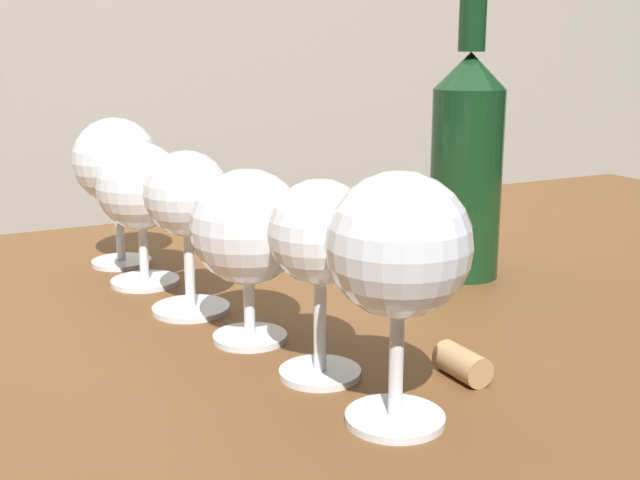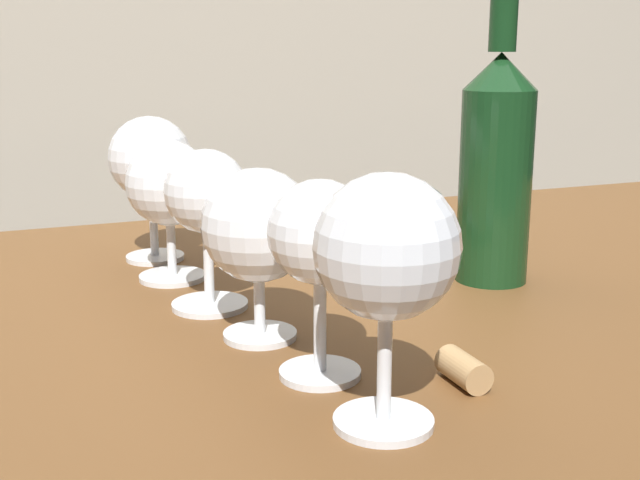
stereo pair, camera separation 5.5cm
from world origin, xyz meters
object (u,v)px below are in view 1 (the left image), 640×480
(wine_glass_pinot, at_px, (399,249))
(wine_bottle, at_px, (467,158))
(wine_glass_cabernet, at_px, (320,238))
(wine_glass_chardonnay, at_px, (248,228))
(wine_glass_white, at_px, (140,188))
(wine_glass_merlot, at_px, (185,200))
(wine_glass_port, at_px, (116,165))
(cork, at_px, (462,364))

(wine_glass_pinot, bearing_deg, wine_bottle, 45.92)
(wine_glass_cabernet, xyz_separation_m, wine_glass_chardonnay, (-0.02, 0.09, -0.01))
(wine_glass_chardonnay, xyz_separation_m, wine_glass_white, (-0.03, 0.19, 0.00))
(wine_glass_merlot, bearing_deg, wine_bottle, -4.43)
(wine_bottle, bearing_deg, wine_glass_port, 145.82)
(wine_glass_chardonnay, relative_size, wine_bottle, 0.43)
(wine_glass_cabernet, bearing_deg, cork, -29.79)
(wine_bottle, distance_m, cork, 0.29)
(wine_bottle, bearing_deg, wine_glass_chardonnay, -164.70)
(wine_glass_port, bearing_deg, cork, -71.62)
(wine_glass_pinot, relative_size, cork, 3.76)
(wine_glass_merlot, bearing_deg, cork, -62.34)
(wine_glass_cabernet, bearing_deg, wine_glass_pinot, -84.27)
(cork, bearing_deg, wine_glass_cabernet, 150.21)
(wine_glass_merlot, relative_size, wine_glass_white, 1.02)
(wine_glass_merlot, height_order, wine_glass_white, wine_glass_merlot)
(wine_glass_pinot, xyz_separation_m, wine_glass_port, (-0.06, 0.45, -0.00))
(wine_glass_port, height_order, cork, wine_glass_port)
(wine_glass_cabernet, bearing_deg, wine_glass_merlot, 100.86)
(wine_glass_merlot, xyz_separation_m, wine_bottle, (0.28, -0.02, 0.02))
(wine_glass_cabernet, relative_size, wine_bottle, 0.45)
(wine_glass_chardonnay, bearing_deg, wine_glass_pinot, -81.84)
(wine_glass_merlot, xyz_separation_m, wine_glass_port, (-0.02, 0.18, 0.01))
(wine_glass_chardonnay, distance_m, wine_glass_merlot, 0.10)
(cork, bearing_deg, wine_glass_port, 108.38)
(wine_glass_chardonnay, bearing_deg, wine_glass_port, 97.04)
(wine_bottle, height_order, cork, wine_bottle)
(wine_glass_chardonnay, xyz_separation_m, wine_bottle, (0.26, 0.07, 0.03))
(wine_bottle, bearing_deg, wine_glass_merlot, 175.57)
(wine_glass_cabernet, distance_m, wine_glass_merlot, 0.19)
(wine_glass_merlot, bearing_deg, wine_glass_chardonnay, -78.76)
(wine_glass_chardonnay, distance_m, wine_bottle, 0.27)
(wine_glass_port, bearing_deg, wine_glass_white, -88.44)
(wine_glass_pinot, height_order, wine_bottle, wine_bottle)
(wine_glass_white, bearing_deg, wine_glass_merlot, -82.42)
(wine_glass_merlot, bearing_deg, wine_glass_port, 94.82)
(wine_glass_pinot, distance_m, wine_glass_cabernet, 0.09)
(wine_glass_white, relative_size, wine_glass_port, 0.90)
(wine_glass_pinot, distance_m, wine_glass_merlot, 0.27)
(wine_glass_cabernet, height_order, wine_bottle, wine_bottle)
(wine_glass_pinot, relative_size, wine_glass_cabernet, 1.12)
(wine_glass_white, bearing_deg, wine_glass_pinot, -81.19)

